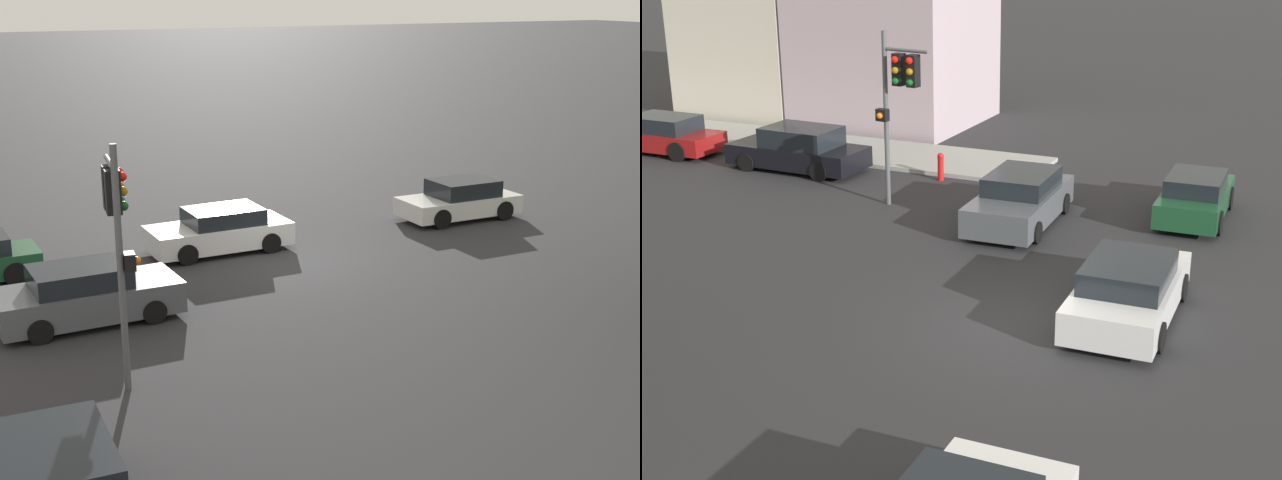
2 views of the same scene
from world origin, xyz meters
TOP-DOWN VIEW (x-y plane):
  - ground_plane at (0.00, 0.00)m, footprint 300.00×300.00m
  - traffic_signal at (6.38, 6.02)m, footprint 0.52×1.66m
  - crossing_car_0 at (1.38, -2.08)m, footprint 4.44×2.12m
  - crossing_car_1 at (6.40, 2.25)m, footprint 4.49×2.15m
  - crossing_car_2 at (-7.69, -2.20)m, footprint 4.33×2.07m

SIDE VIEW (x-z plane):
  - ground_plane at x=0.00m, z-range 0.00..0.00m
  - crossing_car_0 at x=1.38m, z-range -0.03..1.34m
  - crossing_car_2 at x=-7.69m, z-range -0.03..1.36m
  - crossing_car_1 at x=6.40m, z-range -0.04..1.41m
  - traffic_signal at x=6.38m, z-range 0.98..6.08m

